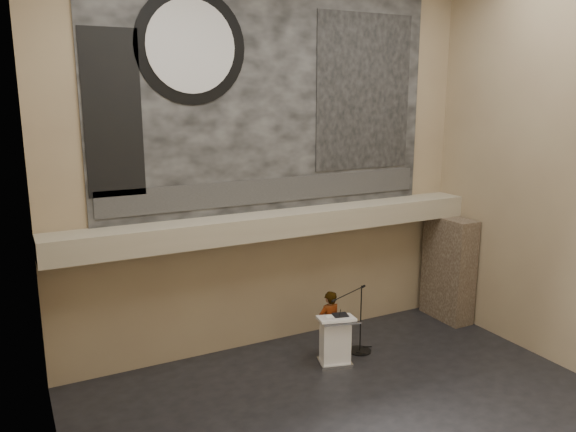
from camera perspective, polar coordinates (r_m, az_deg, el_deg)
floor at (r=10.78m, az=8.31°, el=-20.30°), size 10.00×10.00×0.00m
wall_back at (r=12.62m, az=-1.67°, el=5.36°), size 10.00×0.02×8.50m
wall_left at (r=7.48m, az=-23.54°, el=-0.63°), size 0.02×8.00×8.50m
soffit at (r=12.50m, az=-0.84°, el=-0.77°), size 10.00×0.80×0.50m
sprinkler_left at (r=11.92m, az=-7.64°, el=-2.92°), size 0.04×0.04×0.06m
sprinkler_right at (r=13.45m, az=6.54°, el=-1.12°), size 0.04×0.04×0.06m
banner at (r=12.50m, az=-1.65°, el=11.96°), size 8.00×0.05×5.00m
banner_text_strip at (r=12.65m, az=-1.51°, el=2.63°), size 7.76×0.02×0.55m
banner_clock_rim at (r=11.83m, az=-9.83°, el=16.60°), size 2.30×0.02×2.30m
banner_clock_face at (r=11.81m, az=-9.80°, el=16.61°), size 1.84×0.02×1.84m
banner_building_print at (r=13.67m, az=7.75°, el=12.31°), size 2.60×0.02×3.60m
banner_brick_print at (r=11.42m, az=-17.37°, el=9.85°), size 1.10×0.02×3.20m
stone_pier at (r=15.17m, az=15.99°, el=-5.14°), size 0.60×1.40×2.70m
lectern at (r=12.48m, az=4.82°, el=-12.49°), size 0.89×0.73×1.14m
binder at (r=12.31m, az=5.34°, el=-10.00°), size 0.36×0.31×0.04m
papers at (r=12.21m, az=4.50°, el=-10.26°), size 0.23×0.30×0.00m
speaker_person at (r=12.74m, az=4.19°, el=-10.88°), size 0.58×0.40×1.53m
mic_stand at (r=13.21m, az=7.24°, el=-12.60°), size 1.30×0.70×1.59m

